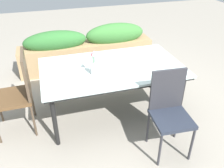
% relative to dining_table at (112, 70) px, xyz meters
% --- Properties ---
extents(ground_plane, '(12.00, 12.00, 0.00)m').
position_rel_dining_table_xyz_m(ground_plane, '(-0.02, -0.02, -0.66)').
color(ground_plane, gray).
extents(dining_table, '(1.80, 1.05, 0.71)m').
position_rel_dining_table_xyz_m(dining_table, '(0.00, 0.00, 0.00)').
color(dining_table, '#B2C6C1').
rests_on(dining_table, ground).
extents(chair_near_right, '(0.43, 0.43, 0.96)m').
position_rel_dining_table_xyz_m(chair_near_right, '(0.41, -0.81, -0.12)').
color(chair_near_right, '#242A37').
rests_on(chair_near_right, ground).
extents(chair_end_left, '(0.47, 0.47, 1.02)m').
position_rel_dining_table_xyz_m(chair_end_left, '(-1.17, 0.00, -0.09)').
color(chair_end_left, brown).
rests_on(chair_end_left, ground).
extents(flower_vase, '(0.07, 0.07, 0.30)m').
position_rel_dining_table_xyz_m(flower_vase, '(-0.27, -0.12, 0.17)').
color(flower_vase, silver).
rests_on(flower_vase, dining_table).
extents(planter_box, '(2.42, 0.40, 0.81)m').
position_rel_dining_table_xyz_m(planter_box, '(-0.05, 1.44, -0.28)').
color(planter_box, '#9E7F56').
rests_on(planter_box, ground).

